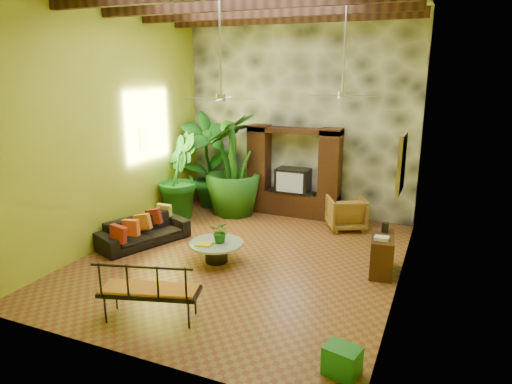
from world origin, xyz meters
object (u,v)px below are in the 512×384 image
at_px(ceiling_fan_front, 221,86).
at_px(sofa, 144,231).
at_px(tall_plant_c, 233,164).
at_px(tall_plant_b, 178,176).
at_px(entertainment_center, 293,178).
at_px(side_console, 382,254).
at_px(green_bin, 342,361).
at_px(wicker_armchair, 346,213).
at_px(ceiling_fan_back, 343,84).
at_px(coffee_table, 216,249).
at_px(tall_plant_a, 207,160).
at_px(iron_bench, 147,288).

bearing_deg(ceiling_fan_front, sofa, 171.99).
bearing_deg(tall_plant_c, tall_plant_b, -144.26).
xyz_separation_m(entertainment_center, side_console, (2.65, -2.69, -0.61)).
bearing_deg(sofa, green_bin, -96.28).
bearing_deg(tall_plant_b, entertainment_center, 27.66).
relative_size(tall_plant_b, tall_plant_c, 0.82).
bearing_deg(tall_plant_c, wicker_armchair, -0.10).
relative_size(ceiling_fan_back, tall_plant_b, 0.86).
xyz_separation_m(wicker_armchair, coffee_table, (-1.92, -2.93, -0.13)).
height_order(tall_plant_c, green_bin, tall_plant_c).
bearing_deg(ceiling_fan_back, sofa, -161.54).
relative_size(side_console, green_bin, 2.08).
distance_m(tall_plant_c, coffee_table, 3.28).
relative_size(ceiling_fan_front, tall_plant_b, 0.86).
bearing_deg(sofa, entertainment_center, -13.46).
bearing_deg(side_console, coffee_table, -173.46).
height_order(wicker_armchair, coffee_table, wicker_armchair).
height_order(ceiling_fan_front, sofa, ceiling_fan_front).
distance_m(wicker_armchair, green_bin, 5.49).
relative_size(ceiling_fan_back, sofa, 0.94).
bearing_deg(coffee_table, tall_plant_b, 136.16).
distance_m(ceiling_fan_front, coffee_table, 3.15).
distance_m(entertainment_center, green_bin, 6.52).
relative_size(tall_plant_b, coffee_table, 2.03).
height_order(sofa, tall_plant_a, tall_plant_a).
bearing_deg(coffee_table, tall_plant_c, 109.45).
bearing_deg(coffee_table, iron_bench, -87.76).
relative_size(entertainment_center, sofa, 1.22).
xyz_separation_m(ceiling_fan_back, iron_bench, (-1.92, -3.88, -2.86)).
bearing_deg(green_bin, ceiling_fan_back, 104.82).
distance_m(ceiling_fan_front, wicker_armchair, 4.58).
bearing_deg(iron_bench, tall_plant_a, 93.79).
bearing_deg(entertainment_center, tall_plant_b, -152.34).
height_order(wicker_armchair, tall_plant_b, tall_plant_b).
height_order(ceiling_fan_back, sofa, ceiling_fan_back).
bearing_deg(wicker_armchair, ceiling_fan_front, 33.75).
distance_m(wicker_armchair, tall_plant_a, 3.99).
relative_size(entertainment_center, ceiling_fan_front, 1.29).
xyz_separation_m(ceiling_fan_front, wicker_armchair, (1.71, 3.00, -3.01)).
relative_size(iron_bench, green_bin, 3.68).
relative_size(tall_plant_a, side_console, 2.89).
bearing_deg(wicker_armchair, tall_plant_a, -30.94).
height_order(tall_plant_a, iron_bench, tall_plant_a).
distance_m(ceiling_fan_back, wicker_armchair, 3.32).
relative_size(sofa, green_bin, 4.58).
xyz_separation_m(tall_plant_b, tall_plant_c, (1.15, 0.83, 0.24)).
height_order(wicker_armchair, iron_bench, iron_bench).
bearing_deg(ceiling_fan_front, wicker_armchair, 60.32).
xyz_separation_m(ceiling_fan_back, tall_plant_c, (-3.04, 1.40, -2.09)).
bearing_deg(green_bin, iron_bench, 178.33).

